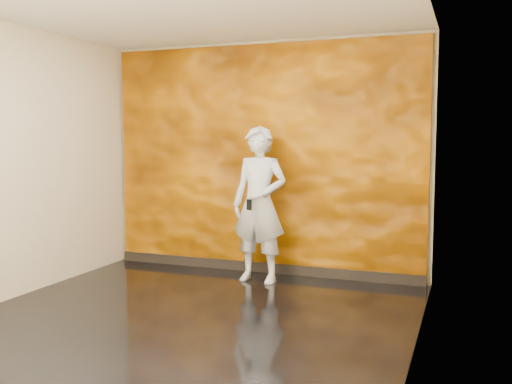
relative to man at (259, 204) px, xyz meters
name	(u,v)px	position (x,y,z in m)	size (l,w,h in m)	color
room	(187,165)	(-0.13, -1.50, 0.51)	(4.02, 4.02, 2.81)	black
feature_wall	(262,160)	(-0.13, 0.46, 0.49)	(3.90, 0.06, 2.75)	#CF7300
baseboard	(261,267)	(-0.13, 0.42, -0.83)	(3.90, 0.04, 0.12)	black
man	(259,204)	(0.00, 0.00, 0.00)	(0.65, 0.42, 1.77)	#969AA4
phone	(249,205)	(-0.03, -0.25, 0.02)	(0.06, 0.01, 0.12)	black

